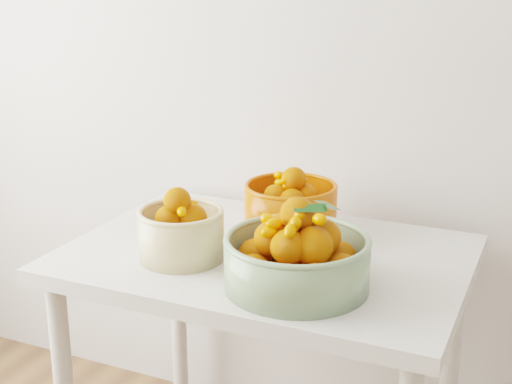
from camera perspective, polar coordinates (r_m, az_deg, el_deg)
table at (r=1.85m, az=0.83°, el=-7.52°), size 1.00×0.70×0.75m
bowl_cream at (r=1.76m, az=-6.01°, el=-3.18°), size 0.23×0.23×0.18m
bowl_green at (r=1.59m, az=3.33°, el=-5.20°), size 0.41×0.41×0.21m
bowl_orange at (r=1.93m, az=2.76°, el=-1.19°), size 0.29×0.29×0.18m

